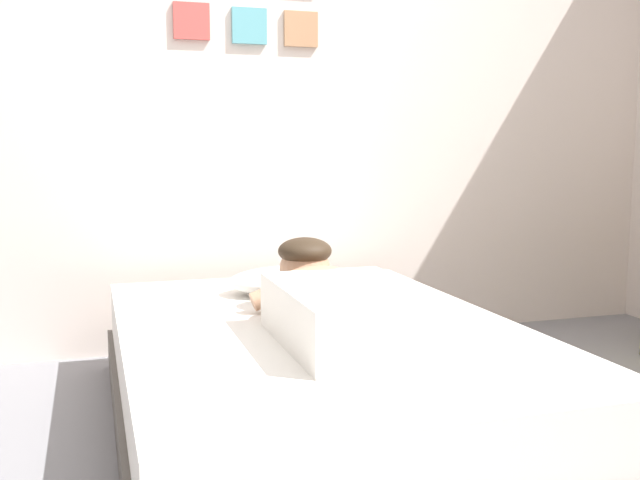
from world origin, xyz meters
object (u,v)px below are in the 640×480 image
(coffee_cup, at_px, (336,288))
(cell_phone, at_px, (339,364))
(person_lying, at_px, (336,301))
(pillow, at_px, (290,280))
(bed, at_px, (318,379))

(coffee_cup, distance_m, cell_phone, 0.91)
(person_lying, bearing_deg, cell_phone, -107.20)
(pillow, distance_m, coffee_cup, 0.21)
(person_lying, distance_m, coffee_cup, 0.56)
(person_lying, bearing_deg, coffee_cup, 71.08)
(cell_phone, bearing_deg, coffee_cup, 71.76)
(cell_phone, bearing_deg, pillow, 82.62)
(bed, distance_m, pillow, 0.60)
(coffee_cup, xyz_separation_m, cell_phone, (-0.29, -0.87, -0.03))
(bed, relative_size, coffee_cup, 15.83)
(pillow, height_order, coffee_cup, pillow)
(person_lying, xyz_separation_m, coffee_cup, (0.18, 0.53, -0.07))
(coffee_cup, height_order, cell_phone, coffee_cup)
(cell_phone, bearing_deg, person_lying, 72.80)
(pillow, distance_m, cell_phone, 1.02)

